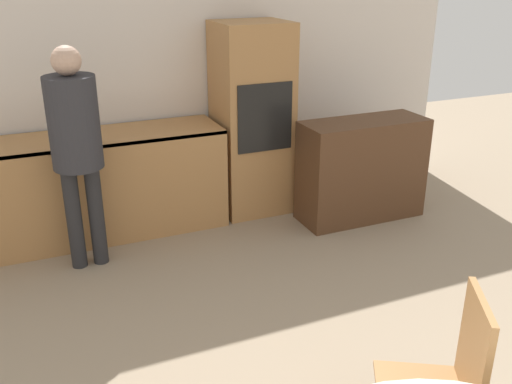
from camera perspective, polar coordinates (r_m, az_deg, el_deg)
The scene contains 6 objects.
wall_back at distance 5.23m, azimuth -10.64°, elevation 11.61°, with size 6.19×0.05×2.60m.
kitchen_counter at distance 5.00m, azimuth -18.87°, elevation 0.26°, with size 2.73×0.60×0.89m.
oven_unit at distance 5.26m, azimuth -0.41°, elevation 7.25°, with size 0.64×0.59×1.74m.
sideboard at distance 5.26m, azimuth 10.52°, elevation 2.20°, with size 1.14×0.45×0.92m.
chair_far_right at distance 2.73m, azimuth 18.55°, elevation -17.50°, with size 0.55×0.55×0.94m.
person_standing at distance 4.33m, azimuth -17.61°, elevation 5.30°, with size 0.37×0.37×1.69m.
Camera 1 is at (-1.14, 0.37, 2.21)m, focal length 40.00 mm.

